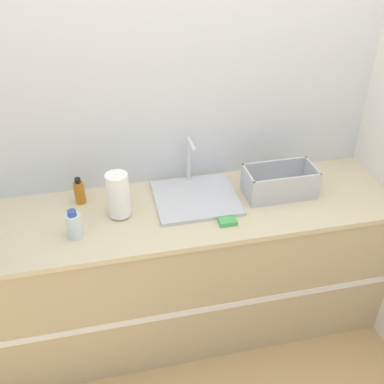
# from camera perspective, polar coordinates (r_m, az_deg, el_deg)

# --- Properties ---
(ground_plane) EXTENTS (12.00, 12.00, 0.00)m
(ground_plane) POSITION_cam_1_polar(r_m,az_deg,el_deg) (2.83, 0.69, -20.63)
(ground_plane) COLOR tan
(wall_back) EXTENTS (4.71, 0.06, 2.60)m
(wall_back) POSITION_cam_1_polar(r_m,az_deg,el_deg) (2.49, -2.52, 9.99)
(wall_back) COLOR silver
(wall_back) RESTS_ON ground_plane
(counter_cabinet) EXTENTS (2.33, 0.64, 0.90)m
(counter_cabinet) POSITION_cam_1_polar(r_m,az_deg,el_deg) (2.69, -0.75, -9.81)
(counter_cabinet) COLOR tan
(counter_cabinet) RESTS_ON ground_plane
(sink) EXTENTS (0.45, 0.41, 0.30)m
(sink) POSITION_cam_1_polar(r_m,az_deg,el_deg) (2.47, 0.44, -0.43)
(sink) COLOR silver
(sink) RESTS_ON counter_cabinet
(paper_towel_roll) EXTENTS (0.11, 0.11, 0.25)m
(paper_towel_roll) POSITION_cam_1_polar(r_m,az_deg,el_deg) (2.31, -9.34, -0.41)
(paper_towel_roll) COLOR #4C4C51
(paper_towel_roll) RESTS_ON counter_cabinet
(dish_rack) EXTENTS (0.39, 0.20, 0.16)m
(dish_rack) POSITION_cam_1_polar(r_m,az_deg,el_deg) (2.53, 11.03, 0.96)
(dish_rack) COLOR #B7BABF
(dish_rack) RESTS_ON counter_cabinet
(bottle_amber) EXTENTS (0.06, 0.06, 0.15)m
(bottle_amber) POSITION_cam_1_polar(r_m,az_deg,el_deg) (2.48, -14.10, 0.02)
(bottle_amber) COLOR #B26B19
(bottle_amber) RESTS_ON counter_cabinet
(bottle_clear) EXTENTS (0.08, 0.08, 0.15)m
(bottle_clear) POSITION_cam_1_polar(r_m,az_deg,el_deg) (2.25, -14.75, -4.09)
(bottle_clear) COLOR silver
(bottle_clear) RESTS_ON counter_cabinet
(sponge) EXTENTS (0.09, 0.06, 0.02)m
(sponge) POSITION_cam_1_polar(r_m,az_deg,el_deg) (2.30, 4.54, -3.76)
(sponge) COLOR #4CB259
(sponge) RESTS_ON counter_cabinet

